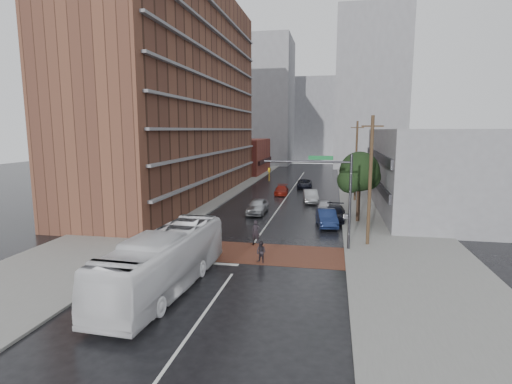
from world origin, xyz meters
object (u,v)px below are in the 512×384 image
Objects in this scene: car_travel_c at (281,190)px; car_parked_mid at (335,213)px; transit_bus at (165,261)px; car_parked_far at (324,207)px; car_travel_a at (257,206)px; car_parked_near at (327,218)px; pedestrian_b at (261,252)px; pedestrian_a at (256,232)px; suv_travel at (305,184)px; car_travel_b at (311,196)px.

car_parked_mid is at bearing -67.35° from car_travel_c.
car_parked_far is (8.31, 23.07, -1.00)m from transit_bus.
car_parked_mid is at bearing -11.78° from car_travel_a.
car_parked_near is (6.51, -17.37, 0.14)m from car_travel_c.
pedestrian_a is at bearing 127.91° from pedestrian_b.
suv_travel is (3.60, 20.24, -0.13)m from car_travel_a.
pedestrian_a reaches higher than car_travel_a.
transit_bus is at bearing -106.44° from car_parked_far.
pedestrian_a is at bearing 74.59° from transit_bus.
suv_travel reaches higher than car_parked_far.
car_travel_b is 1.08× the size of car_travel_c.
pedestrian_a is 0.39× the size of car_travel_b.
suv_travel is at bearing 86.51° from pedestrian_a.
car_parked_mid is (0.74, 2.44, -0.05)m from car_parked_near.
car_travel_a is at bearing 124.22° from pedestrian_b.
pedestrian_a is 0.39× the size of car_travel_a.
pedestrian_b is 12.23m from car_parked_near.
car_travel_b is at bearing 79.99° from transit_bus.
car_travel_a is at bearing 89.21° from transit_bus.
car_travel_a is at bearing 142.27° from car_parked_near.
pedestrian_a reaches higher than car_travel_b.
car_parked_mid is at bearing 56.32° from pedestrian_a.
car_travel_a reaches higher than car_parked_far.
pedestrian_a is 0.37× the size of car_parked_mid.
car_travel_c is (-2.34, 28.87, -0.11)m from pedestrian_b.
pedestrian_b is 0.34× the size of car_travel_c.
suv_travel is (4.85, 41.49, -0.99)m from transit_bus.
pedestrian_b reaches higher than car_parked_far.
pedestrian_a is 4.67m from pedestrian_b.
car_travel_b is (1.99, 23.52, 0.04)m from pedestrian_b.
car_travel_c is 0.93× the size of car_parked_near.
car_parked_far is (3.81, 17.53, -0.07)m from pedestrian_b.
car_travel_b is at bearing 108.81° from car_parked_mid.
suv_travel is 22.48m from car_parked_mid.
pedestrian_b is at bearing -94.09° from suv_travel.
pedestrian_b is 16.05m from car_travel_a.
car_travel_b is (3.23, 19.02, -0.15)m from pedestrian_a.
suv_travel is (1.59, 31.45, -0.26)m from pedestrian_a.
transit_bus reaches higher than car_travel_b.
car_parked_mid reaches higher than suv_travel.
transit_bus is 6.40× the size of pedestrian_a.
transit_bus is 8.06× the size of pedestrian_b.
car_travel_a is (-2.01, 11.22, -0.12)m from pedestrian_a.
pedestrian_b is 14.78m from car_parked_mid.
car_travel_a is 8.53m from car_parked_near.
car_parked_far is at bearing 14.92° from car_travel_a.
car_travel_a reaches higher than suv_travel.
car_travel_a reaches higher than pedestrian_b.
pedestrian_a is at bearing -79.30° from car_travel_a.
car_travel_a is 1.01× the size of car_parked_near.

